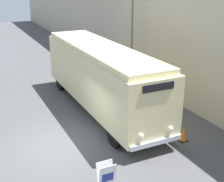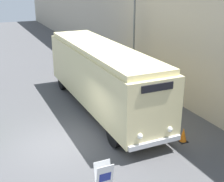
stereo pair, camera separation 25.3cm
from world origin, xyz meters
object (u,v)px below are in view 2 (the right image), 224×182
Objects in this scene: sign_board at (104,177)px; streetlamp at (134,22)px; vintage_bus at (101,74)px; traffic_cone at (183,135)px.

streetlamp is (5.93, 9.05, 3.61)m from sign_board.
streetlamp is at bearing 39.60° from vintage_bus.
sign_board is 11.41m from streetlamp.
vintage_bus is at bearing 110.69° from traffic_cone.
vintage_bus reaches higher than traffic_cone.
streetlamp reaches higher than sign_board.
sign_board is at bearing -123.25° from streetlamp.
sign_board is (-2.55, -6.25, -1.45)m from vintage_bus.
sign_board is 1.53× the size of traffic_cone.
streetlamp is (3.38, 2.80, 2.16)m from vintage_bus.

